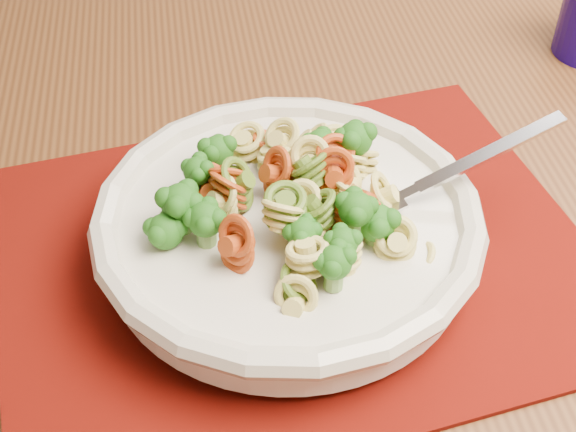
# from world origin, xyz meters

# --- Properties ---
(dining_table) EXTENTS (1.77, 1.43, 0.74)m
(dining_table) POSITION_xyz_m (-0.48, -0.26, 0.65)
(dining_table) COLOR #5A3519
(dining_table) RESTS_ON ground
(placemat) EXTENTS (0.52, 0.48, 0.00)m
(placemat) POSITION_xyz_m (-0.47, -0.31, 0.74)
(placemat) COLOR #5B0903
(placemat) RESTS_ON dining_table
(pasta_bowl) EXTENTS (0.27, 0.27, 0.05)m
(pasta_bowl) POSITION_xyz_m (-0.48, -0.31, 0.77)
(pasta_bowl) COLOR beige
(pasta_bowl) RESTS_ON placemat
(pasta_broccoli_heap) EXTENTS (0.23, 0.23, 0.06)m
(pasta_broccoli_heap) POSITION_xyz_m (-0.48, -0.31, 0.79)
(pasta_broccoli_heap) COLOR #E9D973
(pasta_broccoli_heap) RESTS_ON pasta_bowl
(fork) EXTENTS (0.17, 0.11, 0.08)m
(fork) POSITION_xyz_m (-0.42, -0.29, 0.78)
(fork) COLOR silver
(fork) RESTS_ON pasta_bowl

